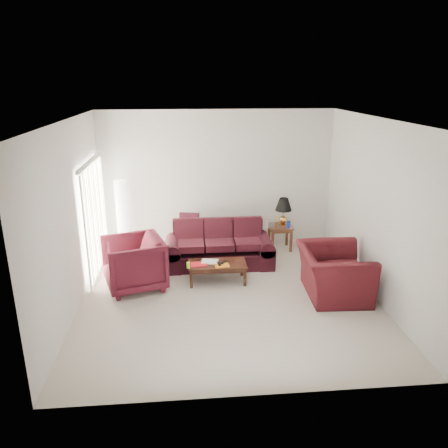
# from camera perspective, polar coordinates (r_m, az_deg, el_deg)

# --- Properties ---
(floor) EXTENTS (5.00, 5.00, 0.00)m
(floor) POSITION_cam_1_polar(r_m,az_deg,el_deg) (7.67, 0.58, -9.48)
(floor) COLOR beige
(floor) RESTS_ON ground
(blinds) EXTENTS (0.10, 2.00, 2.16)m
(blinds) POSITION_cam_1_polar(r_m,az_deg,el_deg) (8.60, -16.56, 0.67)
(blinds) COLOR silver
(blinds) RESTS_ON ground
(sofa) EXTENTS (2.17, 0.98, 0.88)m
(sofa) POSITION_cam_1_polar(r_m,az_deg,el_deg) (8.73, -0.65, -2.72)
(sofa) COLOR black
(sofa) RESTS_ON ground
(throw_pillow) EXTENTS (0.45, 0.29, 0.43)m
(throw_pillow) POSITION_cam_1_polar(r_m,az_deg,el_deg) (9.30, -4.56, 0.22)
(throw_pillow) COLOR black
(throw_pillow) RESTS_ON sofa
(end_table) EXTENTS (0.51, 0.51, 0.54)m
(end_table) POSITION_cam_1_polar(r_m,az_deg,el_deg) (9.71, 7.31, -1.71)
(end_table) COLOR #472118
(end_table) RESTS_ON ground
(table_lamp) EXTENTS (0.42, 0.42, 0.60)m
(table_lamp) POSITION_cam_1_polar(r_m,az_deg,el_deg) (9.58, 7.75, 1.61)
(table_lamp) COLOR #AF7336
(table_lamp) RESTS_ON end_table
(clock) EXTENTS (0.16, 0.10, 0.15)m
(clock) POSITION_cam_1_polar(r_m,az_deg,el_deg) (9.45, 6.09, 0.00)
(clock) COLOR silver
(clock) RESTS_ON end_table
(blue_canister) EXTENTS (0.10, 0.10, 0.15)m
(blue_canister) POSITION_cam_1_polar(r_m,az_deg,el_deg) (9.47, 8.40, -0.08)
(blue_canister) COLOR #172E9A
(blue_canister) RESTS_ON end_table
(picture_frame) EXTENTS (0.20, 0.22, 0.06)m
(picture_frame) POSITION_cam_1_polar(r_m,az_deg,el_deg) (9.73, 6.31, 0.62)
(picture_frame) COLOR silver
(picture_frame) RESTS_ON end_table
(floor_lamp) EXTENTS (0.29, 0.29, 1.65)m
(floor_lamp) POSITION_cam_1_polar(r_m,az_deg,el_deg) (9.40, -13.17, 0.81)
(floor_lamp) COLOR white
(floor_lamp) RESTS_ON ground
(armchair_left) EXTENTS (1.28, 1.26, 0.94)m
(armchair_left) POSITION_cam_1_polar(r_m,az_deg,el_deg) (7.97, -11.70, -5.05)
(armchair_left) COLOR #420F19
(armchair_left) RESTS_ON ground
(armchair_right) EXTENTS (1.18, 1.33, 0.84)m
(armchair_right) POSITION_cam_1_polar(r_m,az_deg,el_deg) (7.80, 14.06, -6.17)
(armchair_right) COLOR #400E14
(armchair_right) RESTS_ON ground
(coffee_table) EXTENTS (1.19, 0.90, 0.37)m
(coffee_table) POSITION_cam_1_polar(r_m,az_deg,el_deg) (8.13, -0.88, -6.33)
(coffee_table) COLOR black
(coffee_table) RESTS_ON ground
(magazine_red) EXTENTS (0.30, 0.23, 0.02)m
(magazine_red) POSITION_cam_1_polar(r_m,az_deg,el_deg) (7.99, -3.31, -5.28)
(magazine_red) COLOR red
(magazine_red) RESTS_ON coffee_table
(magazine_white) EXTENTS (0.34, 0.27, 0.02)m
(magazine_white) POSITION_cam_1_polar(r_m,az_deg,el_deg) (8.10, -1.85, -4.92)
(magazine_white) COLOR white
(magazine_white) RESTS_ON coffee_table
(magazine_orange) EXTENTS (0.28, 0.22, 0.01)m
(magazine_orange) POSITION_cam_1_polar(r_m,az_deg,el_deg) (7.94, -0.25, -5.44)
(magazine_orange) COLOR orange
(magazine_orange) RESTS_ON coffee_table
(remote_a) EXTENTS (0.07, 0.17, 0.02)m
(remote_a) POSITION_cam_1_polar(r_m,az_deg,el_deg) (7.96, -0.66, -5.20)
(remote_a) COLOR black
(remote_a) RESTS_ON coffee_table
(remote_b) EXTENTS (0.12, 0.17, 0.02)m
(remote_b) POSITION_cam_1_polar(r_m,az_deg,el_deg) (8.03, -0.07, -4.99)
(remote_b) COLOR black
(remote_b) RESTS_ON coffee_table
(yellow_glass) EXTENTS (0.09, 0.09, 0.11)m
(yellow_glass) POSITION_cam_1_polar(r_m,az_deg,el_deg) (7.85, -4.70, -5.39)
(yellow_glass) COLOR #BECC2D
(yellow_glass) RESTS_ON coffee_table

